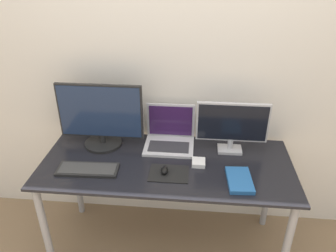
{
  "coord_description": "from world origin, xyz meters",
  "views": [
    {
      "loc": [
        0.18,
        -1.39,
        1.97
      ],
      "look_at": [
        0.0,
        0.45,
        0.97
      ],
      "focal_mm": 35.0,
      "sensor_mm": 36.0,
      "label": 1
    }
  ],
  "objects_px": {
    "mouse": "(164,170)",
    "power_brick": "(199,163)",
    "monitor_right": "(232,125)",
    "keyboard": "(88,169)",
    "book": "(239,180)",
    "laptop": "(170,136)",
    "monitor_left": "(101,117)"
  },
  "relations": [
    {
      "from": "mouse",
      "to": "power_brick",
      "type": "bearing_deg",
      "value": 28.73
    },
    {
      "from": "mouse",
      "to": "monitor_right",
      "type": "bearing_deg",
      "value": 35.56
    },
    {
      "from": "monitor_right",
      "to": "mouse",
      "type": "bearing_deg",
      "value": -144.44
    },
    {
      "from": "monitor_right",
      "to": "power_brick",
      "type": "distance_m",
      "value": 0.33
    },
    {
      "from": "keyboard",
      "to": "book",
      "type": "xyz_separation_m",
      "value": [
        0.93,
        -0.03,
        0.0
      ]
    },
    {
      "from": "laptop",
      "to": "book",
      "type": "distance_m",
      "value": 0.6
    },
    {
      "from": "power_brick",
      "to": "mouse",
      "type": "bearing_deg",
      "value": -151.27
    },
    {
      "from": "mouse",
      "to": "book",
      "type": "distance_m",
      "value": 0.46
    },
    {
      "from": "monitor_left",
      "to": "power_brick",
      "type": "height_order",
      "value": "monitor_left"
    },
    {
      "from": "monitor_right",
      "to": "book",
      "type": "height_order",
      "value": "monitor_right"
    },
    {
      "from": "monitor_right",
      "to": "book",
      "type": "relative_size",
      "value": 1.91
    },
    {
      "from": "monitor_left",
      "to": "monitor_right",
      "type": "height_order",
      "value": "monitor_left"
    },
    {
      "from": "book",
      "to": "power_brick",
      "type": "height_order",
      "value": "power_brick"
    },
    {
      "from": "monitor_left",
      "to": "book",
      "type": "distance_m",
      "value": 1.0
    },
    {
      "from": "book",
      "to": "power_brick",
      "type": "bearing_deg",
      "value": 147.18
    },
    {
      "from": "power_brick",
      "to": "monitor_right",
      "type": "bearing_deg",
      "value": 41.4
    },
    {
      "from": "mouse",
      "to": "book",
      "type": "relative_size",
      "value": 0.29
    },
    {
      "from": "monitor_left",
      "to": "book",
      "type": "bearing_deg",
      "value": -20.44
    },
    {
      "from": "keyboard",
      "to": "mouse",
      "type": "xyz_separation_m",
      "value": [
        0.48,
        0.02,
        0.01
      ]
    },
    {
      "from": "keyboard",
      "to": "book",
      "type": "relative_size",
      "value": 1.56
    },
    {
      "from": "monitor_left",
      "to": "laptop",
      "type": "xyz_separation_m",
      "value": [
        0.47,
        0.05,
        -0.15
      ]
    },
    {
      "from": "laptop",
      "to": "power_brick",
      "type": "xyz_separation_m",
      "value": [
        0.21,
        -0.24,
        -0.05
      ]
    },
    {
      "from": "monitor_right",
      "to": "laptop",
      "type": "distance_m",
      "value": 0.44
    },
    {
      "from": "monitor_left",
      "to": "keyboard",
      "type": "distance_m",
      "value": 0.38
    },
    {
      "from": "power_brick",
      "to": "laptop",
      "type": "bearing_deg",
      "value": 130.94
    },
    {
      "from": "keyboard",
      "to": "monitor_right",
      "type": "bearing_deg",
      "value": 19.39
    },
    {
      "from": "monitor_left",
      "to": "keyboard",
      "type": "height_order",
      "value": "monitor_left"
    },
    {
      "from": "laptop",
      "to": "keyboard",
      "type": "bearing_deg",
      "value": -142.68
    },
    {
      "from": "monitor_left",
      "to": "mouse",
      "type": "distance_m",
      "value": 0.58
    },
    {
      "from": "laptop",
      "to": "monitor_right",
      "type": "bearing_deg",
      "value": -7.13
    },
    {
      "from": "keyboard",
      "to": "mouse",
      "type": "height_order",
      "value": "mouse"
    },
    {
      "from": "mouse",
      "to": "power_brick",
      "type": "distance_m",
      "value": 0.24
    }
  ]
}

